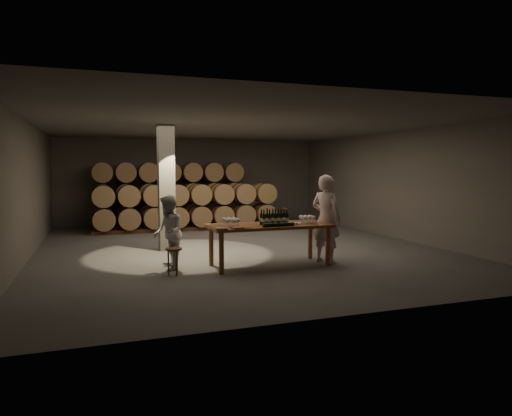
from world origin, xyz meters
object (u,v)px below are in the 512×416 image
object	(u,v)px
plate	(296,223)
person_man	(326,219)
stool	(174,253)
person_woman	(168,232)
bottle_cluster	(274,219)
tasting_table	(269,229)
notebook_near	(238,228)

from	to	relation	value
plate	person_man	bearing A→B (deg)	2.28
stool	person_woman	distance (m)	0.66
bottle_cluster	stool	xyz separation A→B (m)	(-2.18, -0.16, -0.58)
bottle_cluster	person_woman	distance (m)	2.25
stool	person_man	bearing A→B (deg)	2.19
tasting_table	stool	distance (m)	2.12
tasting_table	bottle_cluster	xyz separation A→B (m)	(0.09, -0.03, 0.23)
plate	person_man	xyz separation A→B (m)	(0.75, 0.03, 0.07)
bottle_cluster	person_woman	world-z (taller)	person_woman
tasting_table	person_man	distance (m)	1.33
tasting_table	bottle_cluster	size ratio (longest dim) A/B	4.29
notebook_near	stool	world-z (taller)	notebook_near
notebook_near	stool	distance (m)	1.35
notebook_near	person_man	size ratio (longest dim) A/B	0.12
person_man	plate	bearing A→B (deg)	62.33
bottle_cluster	plate	world-z (taller)	bottle_cluster
stool	person_woman	size ratio (longest dim) A/B	0.35
tasting_table	plate	bearing A→B (deg)	-9.54
plate	person_woman	size ratio (longest dim) A/B	0.17
stool	bottle_cluster	bearing A→B (deg)	4.27
person_woman	notebook_near	bearing A→B (deg)	58.77
bottle_cluster	notebook_near	world-z (taller)	bottle_cluster
notebook_near	plate	bearing A→B (deg)	1.75
plate	person_man	distance (m)	0.75
bottle_cluster	notebook_near	xyz separation A→B (m)	(-0.93, -0.39, -0.11)
bottle_cluster	person_man	xyz separation A→B (m)	(1.23, -0.03, -0.04)
bottle_cluster	person_man	distance (m)	1.23
bottle_cluster	person_woman	bearing A→B (deg)	169.64
person_man	bottle_cluster	bearing A→B (deg)	58.54
tasting_table	notebook_near	distance (m)	0.95
tasting_table	stool	world-z (taller)	tasting_table
plate	notebook_near	distance (m)	1.45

